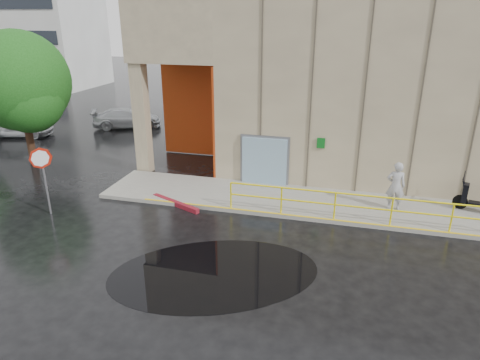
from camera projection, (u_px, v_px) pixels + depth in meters
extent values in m
plane|color=black|center=(219.00, 255.00, 13.19)|extent=(120.00, 120.00, 0.00)
cube|color=gray|center=(354.00, 207.00, 16.29)|extent=(20.00, 3.00, 0.15)
cube|color=gray|center=(407.00, 81.00, 20.27)|extent=(16.00, 10.00, 8.00)
cube|color=gray|center=(205.00, 24.00, 21.71)|extent=(4.00, 10.00, 3.00)
cube|color=gray|center=(142.00, 119.00, 19.38)|extent=(0.60, 0.60, 5.00)
cube|color=#AB2C0F|center=(198.00, 108.00, 21.80)|extent=(3.80, 0.15, 4.90)
cube|color=#AB2C0F|center=(225.00, 117.00, 19.76)|extent=(0.10, 3.50, 4.90)
cube|color=#83A5B3|center=(264.00, 161.00, 18.04)|extent=(1.90, 0.10, 2.00)
cube|color=slate|center=(265.00, 161.00, 18.11)|extent=(2.10, 0.06, 2.20)
cube|color=#0C5A19|center=(321.00, 143.00, 17.21)|extent=(0.32, 0.04, 0.42)
cylinder|color=#FFED0D|center=(364.00, 196.00, 14.63)|extent=(9.50, 0.06, 0.06)
cylinder|color=#FFED0D|center=(363.00, 207.00, 14.79)|extent=(9.50, 0.06, 0.06)
cube|color=beige|center=(31.00, 9.00, 42.31)|extent=(12.00, 8.00, 15.00)
imported|color=#A0A1A5|center=(396.00, 186.00, 15.66)|extent=(0.67, 0.45, 1.84)
cylinder|color=black|center=(460.00, 202.00, 15.93)|extent=(0.54, 0.24, 0.53)
cylinder|color=slate|center=(46.00, 186.00, 15.53)|extent=(0.07, 0.07, 2.24)
cylinder|color=#A41708|center=(41.00, 158.00, 15.12)|extent=(0.56, 0.59, 0.77)
cylinder|color=white|center=(40.00, 158.00, 15.10)|extent=(0.43, 0.45, 0.61)
cube|color=maroon|center=(175.00, 203.00, 16.60)|extent=(2.26, 1.15, 0.18)
cube|color=black|center=(214.00, 273.00, 12.27)|extent=(7.02, 5.84, 0.01)
imported|color=silver|center=(16.00, 125.00, 25.83)|extent=(4.42, 2.72, 1.41)
imported|color=#B8BCC0|center=(127.00, 118.00, 27.91)|extent=(4.67, 3.45, 1.26)
cylinder|color=black|center=(30.00, 138.00, 20.83)|extent=(0.36, 0.36, 2.67)
sphere|color=#185018|center=(19.00, 81.00, 19.84)|extent=(4.63, 4.63, 4.63)
sphere|color=#185018|center=(28.00, 98.00, 19.68)|extent=(3.24, 3.24, 3.24)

